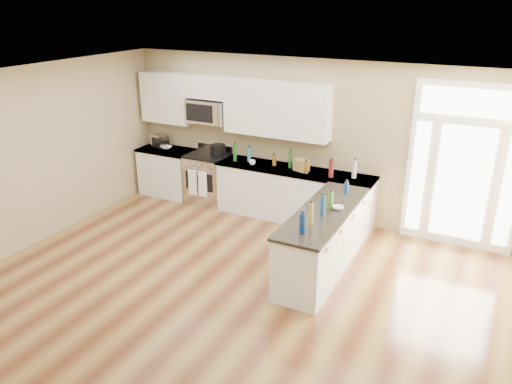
{
  "coord_description": "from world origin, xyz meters",
  "views": [
    {
      "loc": [
        2.96,
        -3.93,
        3.75
      ],
      "look_at": [
        -0.04,
        2.0,
        1.13
      ],
      "focal_mm": 35.0,
      "sensor_mm": 36.0,
      "label": 1
    }
  ],
  "objects_px": {
    "stockpot": "(218,150)",
    "peninsula_cabinet": "(323,242)",
    "toaster_oven": "(160,141)",
    "kitchen_range": "(208,178)"
  },
  "relations": [
    {
      "from": "stockpot",
      "to": "peninsula_cabinet",
      "type": "bearing_deg",
      "value": -29.77
    },
    {
      "from": "peninsula_cabinet",
      "to": "toaster_oven",
      "type": "distance_m",
      "value": 4.29
    },
    {
      "from": "kitchen_range",
      "to": "stockpot",
      "type": "distance_m",
      "value": 0.62
    },
    {
      "from": "stockpot",
      "to": "kitchen_range",
      "type": "bearing_deg",
      "value": -160.59
    },
    {
      "from": "stockpot",
      "to": "toaster_oven",
      "type": "xyz_separation_m",
      "value": [
        -1.32,
        -0.03,
        0.01
      ]
    },
    {
      "from": "stockpot",
      "to": "toaster_oven",
      "type": "relative_size",
      "value": 0.94
    },
    {
      "from": "kitchen_range",
      "to": "stockpot",
      "type": "height_order",
      "value": "stockpot"
    },
    {
      "from": "kitchen_range",
      "to": "stockpot",
      "type": "relative_size",
      "value": 3.74
    },
    {
      "from": "toaster_oven",
      "to": "kitchen_range",
      "type": "bearing_deg",
      "value": 15.63
    },
    {
      "from": "kitchen_range",
      "to": "toaster_oven",
      "type": "height_order",
      "value": "toaster_oven"
    }
  ]
}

